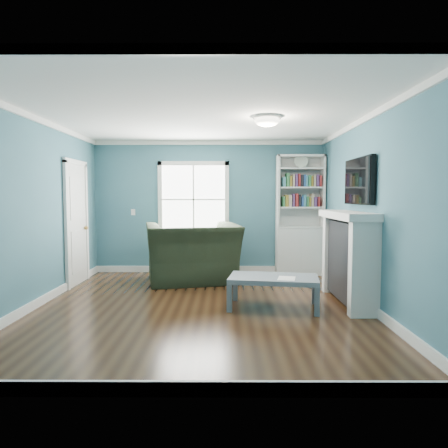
{
  "coord_description": "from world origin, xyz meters",
  "views": [
    {
      "loc": [
        0.34,
        -5.41,
        1.52
      ],
      "look_at": [
        0.31,
        0.4,
        1.11
      ],
      "focal_mm": 32.0,
      "sensor_mm": 36.0,
      "label": 1
    }
  ],
  "objects": [
    {
      "name": "room_walls",
      "position": [
        0.0,
        0.0,
        1.58
      ],
      "size": [
        5.0,
        5.0,
        5.0
      ],
      "color": "#366173",
      "rests_on": "ground"
    },
    {
      "name": "bookshelf",
      "position": [
        1.77,
        2.3,
        0.92
      ],
      "size": [
        0.9,
        0.35,
        2.31
      ],
      "color": "silver",
      "rests_on": "ground"
    },
    {
      "name": "door",
      "position": [
        -2.22,
        1.4,
        1.07
      ],
      "size": [
        0.12,
        0.98,
        2.17
      ],
      "color": "silver",
      "rests_on": "ground"
    },
    {
      "name": "paper_sheet",
      "position": [
        1.14,
        -0.21,
        0.43
      ],
      "size": [
        0.28,
        0.33,
        0.0
      ],
      "primitive_type": "cube",
      "rotation": [
        0.0,
        0.0,
        -0.22
      ],
      "color": "white",
      "rests_on": "coffee_table"
    },
    {
      "name": "light_switch",
      "position": [
        -1.5,
        2.48,
        1.2
      ],
      "size": [
        0.08,
        0.01,
        0.12
      ],
      "primitive_type": "cube",
      "color": "white",
      "rests_on": "room_walls"
    },
    {
      "name": "trim",
      "position": [
        0.0,
        0.0,
        1.24
      ],
      "size": [
        4.5,
        5.0,
        2.6
      ],
      "color": "white",
      "rests_on": "ground"
    },
    {
      "name": "coffee_table",
      "position": [
        0.98,
        -0.07,
        0.38
      ],
      "size": [
        1.27,
        0.83,
        0.43
      ],
      "rotation": [
        0.0,
        0.0,
        -0.16
      ],
      "color": "#535B63",
      "rests_on": "ground"
    },
    {
      "name": "recliner",
      "position": [
        -0.26,
        1.6,
        0.69
      ],
      "size": [
        1.76,
        1.34,
        1.38
      ],
      "primitive_type": "imported",
      "rotation": [
        0.0,
        0.0,
        -2.93
      ],
      "color": "black",
      "rests_on": "ground"
    },
    {
      "name": "floor",
      "position": [
        0.0,
        0.0,
        0.0
      ],
      "size": [
        5.0,
        5.0,
        0.0
      ],
      "primitive_type": "plane",
      "color": "black",
      "rests_on": "ground"
    },
    {
      "name": "ceiling_fixture",
      "position": [
        0.9,
        0.1,
        2.55
      ],
      "size": [
        0.38,
        0.38,
        0.15
      ],
      "color": "white",
      "rests_on": "room_walls"
    },
    {
      "name": "fireplace",
      "position": [
        2.08,
        0.2,
        0.64
      ],
      "size": [
        0.44,
        1.58,
        1.3
      ],
      "color": "black",
      "rests_on": "ground"
    },
    {
      "name": "window",
      "position": [
        -0.3,
        2.49,
        1.45
      ],
      "size": [
        1.4,
        0.06,
        1.5
      ],
      "color": "white",
      "rests_on": "room_walls"
    },
    {
      "name": "tv",
      "position": [
        2.2,
        0.2,
        1.72
      ],
      "size": [
        0.06,
        1.1,
        0.65
      ],
      "primitive_type": "cube",
      "color": "black",
      "rests_on": "fireplace"
    }
  ]
}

